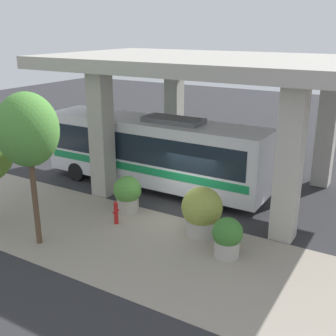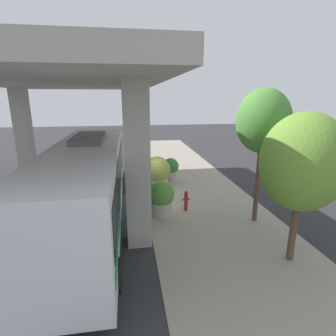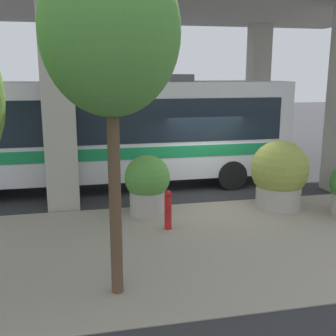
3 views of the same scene
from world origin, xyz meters
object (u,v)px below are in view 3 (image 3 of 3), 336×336
Objects in this scene: fire_hydrant at (168,210)px; bus at (112,127)px; planter_front at (147,184)px; street_tree_far at (110,34)px; planter_back at (279,175)px.

bus is at bearing 12.39° from fire_hydrant.
fire_hydrant is at bearing -167.61° from bus.
planter_front reaches higher than fire_hydrant.
planter_front is at bearing -16.62° from street_tree_far.
fire_hydrant is 0.61× the size of planter_front.
fire_hydrant is at bearing 106.48° from planter_back.
bus is 4.83m from fire_hydrant.
fire_hydrant is 3.71m from planter_back.
planter_back is 0.34× the size of street_tree_far.
planter_front is 5.65m from street_tree_far.
planter_front is (1.28, 0.31, 0.36)m from fire_hydrant.
fire_hydrant is 5.15m from street_tree_far.
bus is at bearing 11.87° from planter_front.
planter_front is at bearing 86.50° from planter_back.
bus is 2.04× the size of street_tree_far.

